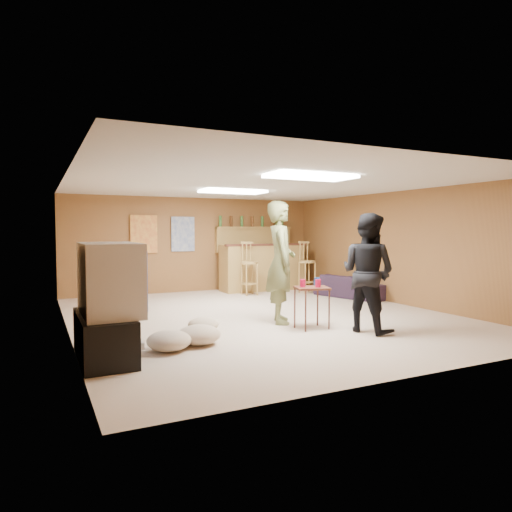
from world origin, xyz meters
name	(u,v)px	position (x,y,z in m)	size (l,w,h in m)	color
ground	(261,316)	(0.00, 0.00, 0.00)	(7.00, 7.00, 0.00)	#C4AC96
ceiling	(261,184)	(0.00, 0.00, 2.20)	(6.00, 7.00, 0.02)	silver
wall_back	(195,245)	(0.00, 3.50, 1.10)	(6.00, 0.02, 2.20)	brown
wall_front	(421,265)	(0.00, -3.50, 1.10)	(6.00, 0.02, 2.20)	brown
wall_left	(67,255)	(-3.00, 0.00, 1.10)	(0.02, 7.00, 2.20)	brown
wall_right	(398,248)	(3.00, 0.00, 1.10)	(0.02, 7.00, 2.20)	brown
tv_stand	(104,337)	(-2.72, -1.50, 0.25)	(0.55, 1.30, 0.50)	black
dvd_box	(124,343)	(-2.50, -1.50, 0.15)	(0.35, 0.50, 0.08)	#B2B2B7
tv_body	(110,279)	(-2.65, -1.50, 0.90)	(0.60, 1.10, 0.80)	#B2B2B7
tv_screen	(138,277)	(-2.34, -1.50, 0.90)	(0.02, 0.95, 0.65)	navy
bar_counter	(262,267)	(1.50, 2.95, 0.55)	(2.00, 0.60, 1.10)	olive
bar_lip	(267,245)	(1.50, 2.70, 1.10)	(2.10, 0.12, 0.05)	#441F15
bar_shelf	(254,228)	(1.50, 3.40, 1.50)	(2.00, 0.18, 0.05)	olive
bar_backing	(254,240)	(1.50, 3.42, 1.20)	(2.00, 0.14, 0.60)	olive
poster_left	(144,234)	(-1.20, 3.46, 1.35)	(0.60, 0.03, 0.85)	#BF3F26
poster_right	(183,234)	(-0.30, 3.46, 1.35)	(0.55, 0.03, 0.80)	#334C99
folding_chair_stack	(108,277)	(-2.00, 3.30, 0.45)	(0.50, 0.14, 0.90)	#AD2E20
ceiling_panel_front	(311,176)	(0.00, -1.50, 2.17)	(1.20, 0.60, 0.04)	white
ceiling_panel_back	(233,192)	(0.00, 1.20, 2.17)	(1.20, 0.60, 0.04)	white
person_olive	(281,262)	(0.03, -0.61, 0.95)	(0.69, 0.45, 1.89)	olive
person_black	(368,273)	(0.84, -1.70, 0.84)	(0.82, 0.64, 1.68)	black
sofa	(351,286)	(2.70, 1.08, 0.24)	(1.61, 0.63, 0.47)	black
tray_table	(312,308)	(0.22, -1.20, 0.31)	(0.47, 0.38, 0.61)	#441F15
cup_red_near	(303,283)	(0.10, -1.15, 0.67)	(0.08, 0.08, 0.11)	#BF0C34
cup_red_far	(318,283)	(0.29, -1.27, 0.67)	(0.08, 0.08, 0.11)	#BF0C34
cup_blue	(317,282)	(0.39, -1.08, 0.67)	(0.09, 0.09, 0.12)	navy
bar_stool_left	(249,269)	(0.88, 2.35, 0.59)	(0.37, 0.37, 1.18)	olive
bar_stool_right	(307,269)	(2.20, 2.05, 0.55)	(0.35, 0.35, 1.10)	olive
cushion_near_tv	(199,335)	(-1.56, -1.36, 0.12)	(0.55, 0.55, 0.25)	tan
cushion_mid	(203,324)	(-1.26, -0.67, 0.10)	(0.44, 0.44, 0.20)	tan
cushion_far	(169,341)	(-1.98, -1.48, 0.12)	(0.53, 0.53, 0.24)	tan
bottle_row	(252,221)	(1.44, 3.38, 1.65)	(1.76, 0.08, 0.26)	#3F7233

